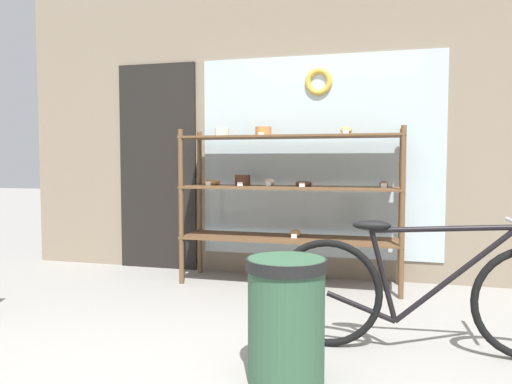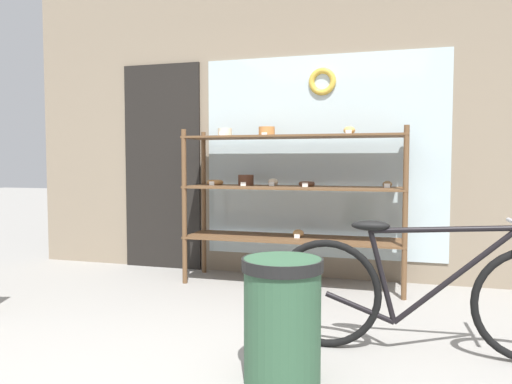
{
  "view_description": "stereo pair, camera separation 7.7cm",
  "coord_description": "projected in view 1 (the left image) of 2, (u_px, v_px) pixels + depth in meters",
  "views": [
    {
      "loc": [
        0.86,
        -1.98,
        1.11
      ],
      "look_at": [
        0.0,
        1.21,
        0.91
      ],
      "focal_mm": 35.0,
      "sensor_mm": 36.0,
      "label": 1
    },
    {
      "loc": [
        0.93,
        -1.96,
        1.11
      ],
      "look_at": [
        0.0,
        1.21,
        0.91
      ],
      "focal_mm": 35.0,
      "sensor_mm": 36.0,
      "label": 2
    }
  ],
  "objects": [
    {
      "name": "storefront_facade",
      "position": [
        294.0,
        119.0,
        4.79
      ],
      "size": [
        5.8,
        0.13,
        3.09
      ],
      "color": "gray",
      "rests_on": "ground_plane"
    },
    {
      "name": "display_case",
      "position": [
        287.0,
        188.0,
        4.46
      ],
      "size": [
        1.96,
        0.5,
        1.43
      ],
      "color": "brown",
      "rests_on": "ground_plane"
    },
    {
      "name": "bicycle",
      "position": [
        424.0,
        294.0,
        2.86
      ],
      "size": [
        1.77,
        0.46,
        0.78
      ],
      "rotation": [
        0.0,
        0.0,
        0.06
      ],
      "color": "black",
      "rests_on": "ground_plane"
    },
    {
      "name": "trash_bin",
      "position": [
        286.0,
        315.0,
        2.5
      ],
      "size": [
        0.41,
        0.41,
        0.63
      ],
      "color": "#2D5138",
      "rests_on": "ground_plane"
    }
  ]
}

